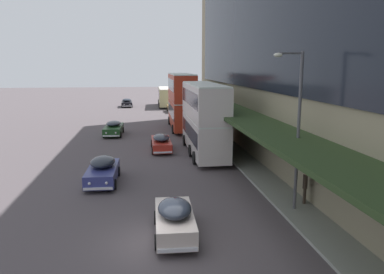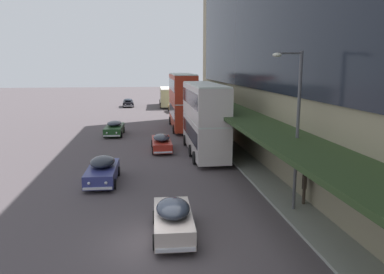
# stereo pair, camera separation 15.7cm
# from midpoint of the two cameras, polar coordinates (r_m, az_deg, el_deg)

# --- Properties ---
(ground) EXTENTS (240.00, 240.00, 0.00)m
(ground) POSITION_cam_midpoint_polar(r_m,az_deg,el_deg) (16.40, -4.15, -15.82)
(ground) COLOR #4E4649
(transit_bus_kerbside_front) EXTENTS (2.81, 10.31, 6.45)m
(transit_bus_kerbside_front) POSITION_cam_midpoint_polar(r_m,az_deg,el_deg) (43.97, -1.39, 5.74)
(transit_bus_kerbside_front) COLOR #AF2F19
(transit_bus_kerbside_front) RESTS_ON ground
(transit_bus_kerbside_rear) EXTENTS (2.73, 10.69, 5.92)m
(transit_bus_kerbside_rear) POSITION_cam_midpoint_polar(r_m,az_deg,el_deg) (31.14, 1.99, 3.12)
(transit_bus_kerbside_rear) COLOR beige
(transit_bus_kerbside_rear) RESTS_ON ground
(transit_bus_kerbside_far) EXTENTS (2.96, 10.27, 3.40)m
(transit_bus_kerbside_far) POSITION_cam_midpoint_polar(r_m,az_deg,el_deg) (69.07, -3.75, 6.28)
(transit_bus_kerbside_far) COLOR tan
(transit_bus_kerbside_far) RESTS_ON ground
(sedan_second_mid) EXTENTS (1.99, 4.75, 1.64)m
(sedan_second_mid) POSITION_cam_midpoint_polar(r_m,az_deg,el_deg) (24.57, -13.30, -4.94)
(sedan_second_mid) COLOR navy
(sedan_second_mid) RESTS_ON ground
(sedan_trailing_near) EXTENTS (2.05, 4.80, 1.58)m
(sedan_trailing_near) POSITION_cam_midpoint_polar(r_m,az_deg,el_deg) (60.74, -2.56, 4.57)
(sedan_trailing_near) COLOR olive
(sedan_trailing_near) RESTS_ON ground
(sedan_second_near) EXTENTS (2.04, 5.07, 1.49)m
(sedan_second_near) POSITION_cam_midpoint_polar(r_m,az_deg,el_deg) (41.14, -11.64, 1.34)
(sedan_second_near) COLOR #1B3E1C
(sedan_second_near) RESTS_ON ground
(sedan_oncoming_front) EXTENTS (2.11, 4.51, 1.51)m
(sedan_oncoming_front) POSITION_cam_midpoint_polar(r_m,az_deg,el_deg) (69.38, -9.64, 5.18)
(sedan_oncoming_front) COLOR black
(sedan_oncoming_front) RESTS_ON ground
(sedan_far_back) EXTENTS (1.87, 4.33, 1.66)m
(sedan_far_back) POSITION_cam_midpoint_polar(r_m,az_deg,el_deg) (16.69, -2.63, -12.27)
(sedan_far_back) COLOR beige
(sedan_far_back) RESTS_ON ground
(sedan_lead_near) EXTENTS (1.76, 5.02, 1.46)m
(sedan_lead_near) POSITION_cam_midpoint_polar(r_m,az_deg,el_deg) (33.01, -4.52, -0.80)
(sedan_lead_near) COLOR #A7271C
(sedan_lead_near) RESTS_ON ground
(pedestrian_at_kerb) EXTENTS (0.39, 0.57, 1.86)m
(pedestrian_at_kerb) POSITION_cam_midpoint_polar(r_m,az_deg,el_deg) (20.75, 16.96, -6.97)
(pedestrian_at_kerb) COLOR #342920
(pedestrian_at_kerb) RESTS_ON sidewalk_kerb
(street_lamp) EXTENTS (1.50, 0.28, 7.88)m
(street_lamp) POSITION_cam_midpoint_polar(r_m,az_deg,el_deg) (18.99, 15.65, 2.31)
(street_lamp) COLOR #4C4C51
(street_lamp) RESTS_ON sidewalk_kerb
(fire_hydrant) EXTENTS (0.20, 0.40, 0.70)m
(fire_hydrant) POSITION_cam_midpoint_polar(r_m,az_deg,el_deg) (32.26, 6.08, -1.53)
(fire_hydrant) COLOR red
(fire_hydrant) RESTS_ON sidewalk_kerb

